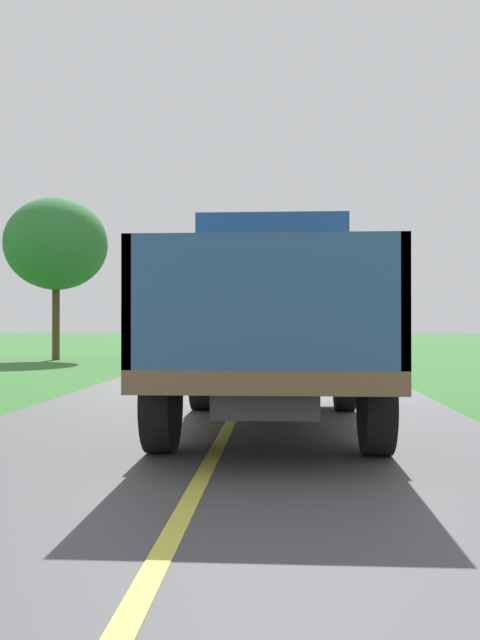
% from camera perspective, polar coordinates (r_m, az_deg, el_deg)
% --- Properties ---
extents(banana_truck_near, '(2.38, 5.82, 2.80)m').
position_cam_1_polar(banana_truck_near, '(9.14, 2.56, 0.42)').
color(banana_truck_near, '#2D2D30').
rests_on(banana_truck_near, road_surface).
extents(banana_truck_far, '(2.38, 5.81, 2.80)m').
position_cam_1_polar(banana_truck_far, '(21.96, 1.85, -0.01)').
color(banana_truck_far, '#2D2D30').
rests_on(banana_truck_far, road_surface).
extents(roadside_tree_near_left, '(3.82, 3.82, 6.07)m').
position_cam_1_polar(roadside_tree_near_left, '(26.72, -15.04, 6.10)').
color(roadside_tree_near_left, '#4C3823').
rests_on(roadside_tree_near_left, ground).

